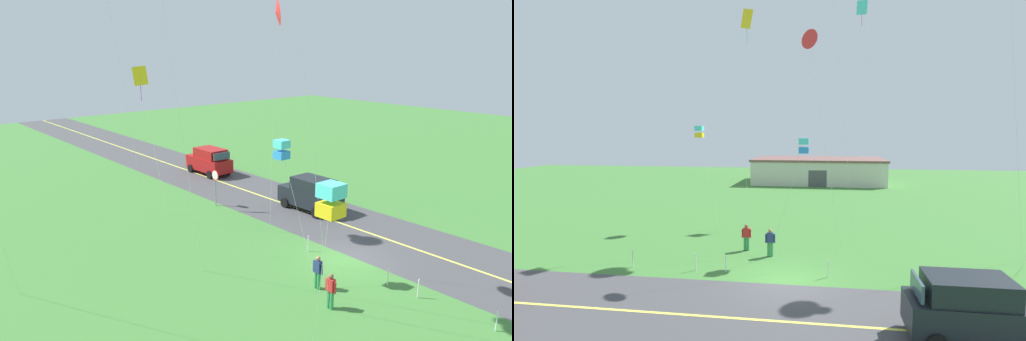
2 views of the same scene
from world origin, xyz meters
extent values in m
cube|color=#3D7533|center=(0.00, 0.00, -0.05)|extent=(120.00, 120.00, 0.10)
cube|color=#424244|center=(0.00, -4.00, 0.00)|extent=(120.00, 7.00, 0.00)
cube|color=#E5E04C|center=(0.00, -4.00, 0.01)|extent=(120.00, 0.16, 0.00)
cube|color=black|center=(6.85, -4.44, 0.89)|extent=(4.40, 1.90, 1.10)
cube|color=black|center=(6.60, -4.44, 1.84)|extent=(2.73, 1.75, 0.80)
cube|color=#334756|center=(7.69, -4.44, 1.84)|extent=(0.10, 1.62, 0.64)
cube|color=#334756|center=(4.98, -4.44, 1.84)|extent=(0.10, 1.62, 0.60)
cylinder|color=black|center=(8.28, -3.49, 0.34)|extent=(0.68, 0.22, 0.68)
cylinder|color=black|center=(8.28, -5.39, 0.34)|extent=(0.68, 0.22, 0.68)
cylinder|color=black|center=(5.42, -3.49, 0.34)|extent=(0.68, 0.22, 0.68)
cylinder|color=black|center=(5.42, -5.39, 0.34)|extent=(0.68, 0.22, 0.68)
cube|color=maroon|center=(19.20, -4.83, 0.89)|extent=(4.40, 1.90, 1.10)
cube|color=maroon|center=(18.95, -4.83, 1.84)|extent=(2.73, 1.75, 0.80)
cube|color=#334756|center=(20.03, -4.83, 1.84)|extent=(0.10, 1.62, 0.64)
cube|color=#334756|center=(17.33, -4.83, 1.84)|extent=(0.10, 1.62, 0.60)
cylinder|color=black|center=(20.63, -3.88, 0.34)|extent=(0.68, 0.22, 0.68)
cylinder|color=black|center=(20.63, -5.78, 0.34)|extent=(0.68, 0.22, 0.68)
cylinder|color=black|center=(17.77, -3.88, 0.34)|extent=(0.68, 0.22, 0.68)
cylinder|color=black|center=(17.77, -5.78, 0.34)|extent=(0.68, 0.22, 0.68)
cylinder|color=gray|center=(11.66, -0.10, 1.05)|extent=(0.08, 0.08, 2.10)
cylinder|color=red|center=(11.66, -0.10, 2.18)|extent=(0.76, 0.04, 0.76)
cylinder|color=white|center=(11.66, -0.07, 2.18)|extent=(0.62, 0.01, 0.62)
cylinder|color=#338C4C|center=(-2.85, 4.35, 0.41)|extent=(0.16, 0.16, 0.82)
cylinder|color=#338C4C|center=(-2.67, 4.35, 0.41)|extent=(0.16, 0.16, 0.82)
cube|color=red|center=(-2.76, 4.35, 1.10)|extent=(0.36, 0.22, 0.56)
cylinder|color=red|center=(-3.00, 4.35, 1.05)|extent=(0.10, 0.10, 0.52)
cylinder|color=red|center=(-2.52, 4.35, 1.05)|extent=(0.10, 0.10, 0.52)
sphere|color=brown|center=(-2.76, 4.35, 1.49)|extent=(0.22, 0.22, 0.22)
cylinder|color=#338C4C|center=(-1.29, 3.45, 0.41)|extent=(0.16, 0.16, 0.82)
cylinder|color=#338C4C|center=(-1.11, 3.45, 0.41)|extent=(0.16, 0.16, 0.82)
cube|color=navy|center=(-1.20, 3.45, 1.10)|extent=(0.36, 0.22, 0.56)
cylinder|color=navy|center=(-1.44, 3.45, 1.05)|extent=(0.10, 0.10, 0.52)
cylinder|color=navy|center=(-0.96, 3.45, 1.05)|extent=(0.10, 0.10, 0.52)
sphere|color=#9E704C|center=(-1.20, 3.45, 1.49)|extent=(0.22, 0.22, 0.22)
cylinder|color=silver|center=(-3.05, 6.01, 7.24)|extent=(0.59, 3.34, 14.48)
cylinder|color=silver|center=(-0.28, 3.76, 3.16)|extent=(1.85, 0.63, 6.31)
cube|color=#4CD8D8|center=(0.64, 4.07, 6.56)|extent=(0.56, 0.56, 0.36)
cube|color=#2D8CE5|center=(0.64, 4.07, 6.06)|extent=(0.56, 0.56, 0.36)
cylinder|color=silver|center=(1.88, 3.50, 6.09)|extent=(1.91, 1.35, 12.18)
cone|color=red|center=(0.94, 4.17, 12.17)|extent=(1.07, 0.87, 1.11)
cylinder|color=silver|center=(13.26, 3.59, 4.44)|extent=(2.31, 0.20, 8.88)
cube|color=yellow|center=(14.41, 3.69, 8.88)|extent=(0.70, 0.82, 1.30)
cylinder|color=purple|center=(14.41, 3.69, 7.98)|extent=(0.04, 0.04, 1.40)
cylinder|color=silver|center=(12.40, 5.87, 8.60)|extent=(0.61, 2.36, 17.21)
cylinder|color=silver|center=(2.94, 7.97, 8.47)|extent=(1.69, 3.14, 16.95)
cylinder|color=silver|center=(-6.58, 9.37, 3.57)|extent=(1.86, 1.31, 7.14)
cube|color=#4CD8D8|center=(-7.50, 10.01, 7.39)|extent=(0.56, 0.56, 0.36)
cube|color=yellow|center=(-7.50, 10.01, 6.89)|extent=(0.56, 0.56, 0.36)
cylinder|color=silver|center=(-8.10, 0.70, 0.45)|extent=(0.05, 0.05, 0.90)
cylinder|color=silver|center=(-4.65, 0.70, 0.45)|extent=(0.05, 0.05, 0.90)
cylinder|color=silver|center=(-3.08, 0.70, 0.45)|extent=(0.05, 0.05, 0.90)
cylinder|color=silver|center=(2.04, 0.70, 0.45)|extent=(0.05, 0.05, 0.90)
camera|label=1|loc=(-15.39, 19.13, 10.93)|focal=35.26mm
camera|label=2|loc=(1.82, -17.47, 6.98)|focal=26.66mm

